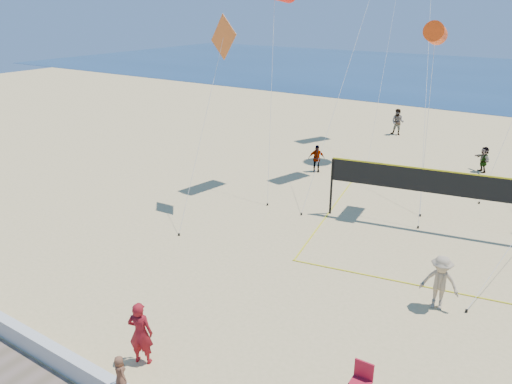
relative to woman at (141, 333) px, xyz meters
The scene contains 11 objects.
ground 2.66m from the woman, 40.23° to the left, with size 120.00×120.00×0.00m, color #D6B479.
woman is the anchor object (origin of this frame).
toddler 1.61m from the woman, 60.61° to the right, with size 0.41×0.27×0.84m, color brown.
bystander_b 9.05m from the woman, 49.75° to the left, with size 1.16×0.67×1.79m, color tan.
far_person_0 17.23m from the woman, 101.73° to the left, with size 0.91×0.38×1.55m, color gray.
far_person_1 22.45m from the woman, 78.84° to the left, with size 1.36×0.43×1.46m, color gray.
far_person_3 27.70m from the woman, 95.16° to the left, with size 0.91×0.71×1.88m, color gray.
camp_chair 5.72m from the woman, 21.45° to the left, with size 0.50×0.61×1.00m.
volleyball_net 13.58m from the woman, 70.28° to the left, with size 11.56×11.44×2.66m.
kite_2 16.07m from the woman, 78.50° to the left, with size 1.30×2.81×8.34m.
kite_3 12.66m from the woman, 115.24° to the left, with size 1.82×4.08×8.56m.
Camera 1 is at (6.60, -8.98, 8.99)m, focal length 35.00 mm.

